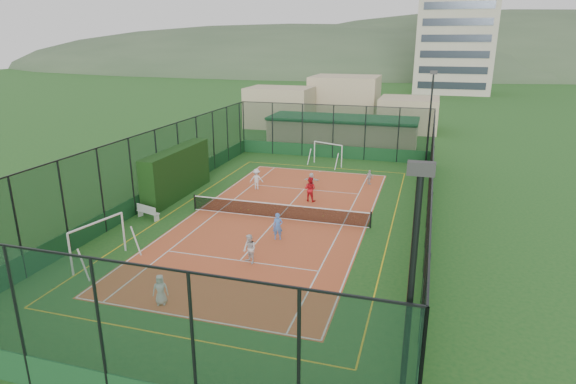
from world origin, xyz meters
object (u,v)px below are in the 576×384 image
(child_far_left, at_px, (256,179))
(child_near_mid, at_px, (278,226))
(futsal_goal_far, at_px, (328,154))
(child_far_right, at_px, (369,177))
(floodlight_ne, at_px, (430,119))
(apartment_tower, at_px, (457,18))
(clubhouse, at_px, (342,132))
(child_far_back, at_px, (311,181))
(coach, at_px, (310,189))
(child_near_left, at_px, (160,290))
(white_bench, at_px, (148,211))
(child_near_right, at_px, (250,249))
(floodlight_se, at_px, (407,328))
(futsal_goal_near, at_px, (99,243))

(child_far_left, bearing_deg, child_near_mid, 100.14)
(futsal_goal_far, height_order, child_far_right, futsal_goal_far)
(floodlight_ne, relative_size, child_near_mid, 5.38)
(floodlight_ne, relative_size, apartment_tower, 0.28)
(clubhouse, relative_size, child_far_right, 13.15)
(child_far_back, bearing_deg, child_far_right, -149.65)
(clubhouse, distance_m, futsal_goal_far, 7.87)
(child_far_back, relative_size, coach, 0.71)
(clubhouse, height_order, child_near_mid, clubhouse)
(futsal_goal_far, bearing_deg, floodlight_ne, 38.70)
(child_far_back, bearing_deg, child_near_mid, 93.10)
(futsal_goal_far, xyz_separation_m, child_near_left, (-1.77, -25.41, -0.30))
(child_near_left, bearing_deg, child_far_left, 73.52)
(clubhouse, bearing_deg, white_bench, -107.73)
(futsal_goal_far, bearing_deg, coach, -62.16)
(child_near_right, bearing_deg, child_far_left, 144.15)
(white_bench, distance_m, child_far_left, 8.97)
(child_far_back, bearing_deg, clubhouse, -88.10)
(floodlight_se, bearing_deg, apartment_tower, 88.03)
(coach, bearing_deg, clubhouse, -77.23)
(white_bench, xyz_separation_m, child_near_mid, (8.80, -0.80, 0.30))
(floodlight_ne, xyz_separation_m, futsal_goal_near, (-15.29, -25.16, -3.05))
(floodlight_ne, bearing_deg, white_bench, -130.81)
(child_far_right, bearing_deg, child_far_back, 65.20)
(floodlight_ne, distance_m, child_far_back, 13.26)
(apartment_tower, distance_m, futsal_goal_near, 93.51)
(clubhouse, xyz_separation_m, child_far_right, (4.53, -12.91, -0.99))
(child_near_mid, distance_m, child_near_right, 3.34)
(clubhouse, distance_m, child_near_right, 28.52)
(futsal_goal_near, distance_m, child_near_left, 5.74)
(floodlight_ne, relative_size, child_far_back, 6.70)
(apartment_tower, relative_size, child_far_left, 19.24)
(child_near_mid, bearing_deg, child_near_left, -122.68)
(apartment_tower, relative_size, futsal_goal_near, 8.98)
(white_bench, xyz_separation_m, child_far_back, (8.28, 9.12, 0.15))
(floodlight_ne, bearing_deg, child_near_mid, -111.01)
(child_near_mid, bearing_deg, child_far_back, 78.38)
(floodlight_ne, xyz_separation_m, white_bench, (-16.40, -18.99, -3.65))
(futsal_goal_near, bearing_deg, coach, -19.05)
(futsal_goal_near, height_order, child_far_back, futsal_goal_near)
(coach, bearing_deg, child_near_left, 89.17)
(futsal_goal_far, bearing_deg, child_near_right, -66.18)
(floodlight_ne, distance_m, child_near_right, 24.68)
(floodlight_ne, relative_size, clubhouse, 0.54)
(white_bench, bearing_deg, clubhouse, 89.59)
(apartment_tower, bearing_deg, futsal_goal_far, -99.91)
(futsal_goal_near, relative_size, child_near_right, 2.20)
(child_far_right, bearing_deg, clubhouse, -35.71)
(futsal_goal_far, distance_m, coach, 10.32)
(clubhouse, bearing_deg, coach, -86.57)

